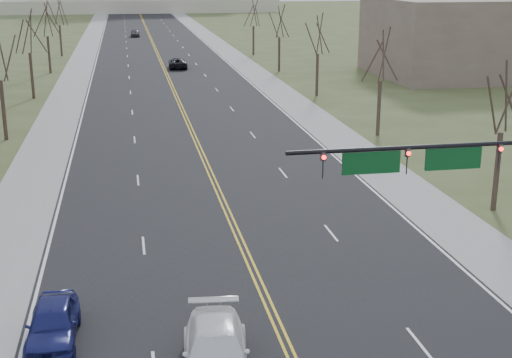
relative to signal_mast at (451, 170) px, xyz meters
name	(u,v)px	position (x,y,z in m)	size (l,w,h in m)	color
road	(157,53)	(-7.45, 96.50, -5.76)	(20.00, 380.00, 0.01)	black
sidewalk_left	(84,54)	(-19.45, 96.50, -5.75)	(4.00, 380.00, 0.03)	gray
sidewalk_right	(227,51)	(4.55, 96.50, -5.75)	(4.00, 380.00, 0.03)	gray
center_line	(157,53)	(-7.45, 96.50, -5.75)	(0.42, 380.00, 0.01)	gold
edge_line_left	(98,54)	(-17.25, 96.50, -5.75)	(0.15, 380.00, 0.01)	silver
edge_line_right	(215,52)	(2.35, 96.50, -5.75)	(0.15, 380.00, 0.01)	silver
signal_mast	(451,170)	(0.00, 0.00, 0.00)	(12.12, 0.44, 7.20)	black
tree_r_0	(504,100)	(8.05, 10.50, 0.79)	(3.74, 3.74, 8.50)	#372920
tree_r_1	(381,58)	(8.05, 30.50, 0.79)	(3.74, 3.74, 8.50)	#372920
tree_r_2	(318,36)	(8.05, 50.50, 0.79)	(3.74, 3.74, 8.50)	#372920
tree_l_2	(28,34)	(-22.95, 54.50, 1.18)	(3.96, 3.96, 9.00)	#372920
tree_r_3	(279,23)	(8.05, 70.50, 0.79)	(3.74, 3.74, 8.50)	#372920
tree_l_3	(46,21)	(-22.95, 74.50, 1.18)	(3.96, 3.96, 9.00)	#372920
tree_r_4	(253,14)	(8.05, 90.50, 0.79)	(3.74, 3.74, 8.50)	#372920
tree_l_4	(59,13)	(-22.95, 94.50, 1.18)	(3.96, 3.96, 9.00)	#372920
bldg_right_mass	(474,37)	(32.55, 62.50, -0.76)	(25.00, 20.00, 10.00)	brown
car_sb_inner_second	(216,352)	(-10.30, -4.12, -4.93)	(2.30, 5.67, 1.65)	white
car_sb_outer_second	(53,323)	(-16.10, -0.83, -4.97)	(1.84, 4.58, 1.56)	navy
car_far_nb	(178,63)	(-5.48, 76.25, -5.00)	(2.50, 5.42, 1.51)	black
car_far_sb	(135,33)	(-10.48, 127.45, -4.96)	(1.85, 4.61, 1.57)	#45484C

